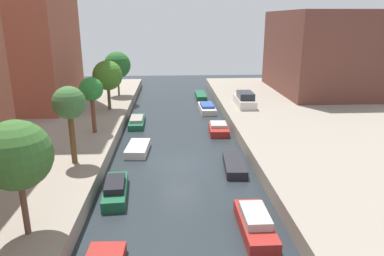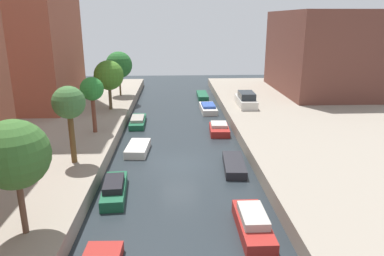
{
  "view_description": "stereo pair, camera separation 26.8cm",
  "coord_description": "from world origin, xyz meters",
  "px_view_note": "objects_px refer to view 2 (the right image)",
  "views": [
    {
      "loc": [
        -0.54,
        -23.7,
        9.87
      ],
      "look_at": [
        1.02,
        2.27,
        1.98
      ],
      "focal_mm": 33.68,
      "sensor_mm": 36.0,
      "label": 1
    },
    {
      "loc": [
        -0.27,
        -23.71,
        9.87
      ],
      "look_at": [
        1.02,
        2.27,
        1.98
      ],
      "focal_mm": 33.68,
      "sensor_mm": 36.0,
      "label": 2
    }
  ],
  "objects_px": {
    "street_tree_1": "(14,155)",
    "moored_boat_left_3": "(138,148)",
    "street_tree_2": "(69,104)",
    "moored_boat_right_3": "(219,129)",
    "street_tree_3": "(92,90)",
    "moored_boat_right_2": "(234,165)",
    "moored_boat_right_1": "(253,224)",
    "street_tree_5": "(119,65)",
    "moored_boat_left_2": "(114,189)",
    "moored_boat_right_4": "(208,108)",
    "moored_boat_right_5": "(202,96)",
    "moored_boat_left_4": "(138,121)",
    "parked_car": "(246,100)",
    "street_tree_4": "(109,75)",
    "low_block_right": "(321,52)"
  },
  "relations": [
    {
      "from": "street_tree_5",
      "to": "moored_boat_left_2",
      "type": "distance_m",
      "value": 24.7
    },
    {
      "from": "street_tree_1",
      "to": "street_tree_3",
      "type": "height_order",
      "value": "street_tree_1"
    },
    {
      "from": "street_tree_1",
      "to": "moored_boat_right_3",
      "type": "relative_size",
      "value": 1.55
    },
    {
      "from": "street_tree_3",
      "to": "street_tree_5",
      "type": "distance_m",
      "value": 14.83
    },
    {
      "from": "parked_car",
      "to": "moored_boat_left_4",
      "type": "xyz_separation_m",
      "value": [
        -11.19,
        -3.13,
        -1.3
      ]
    },
    {
      "from": "low_block_right",
      "to": "moored_boat_right_4",
      "type": "distance_m",
      "value": 16.63
    },
    {
      "from": "street_tree_1",
      "to": "street_tree_4",
      "type": "relative_size",
      "value": 1.02
    },
    {
      "from": "street_tree_5",
      "to": "moored_boat_right_4",
      "type": "relative_size",
      "value": 1.14
    },
    {
      "from": "street_tree_2",
      "to": "moored_boat_right_3",
      "type": "distance_m",
      "value": 14.43
    },
    {
      "from": "moored_boat_left_2",
      "to": "street_tree_1",
      "type": "bearing_deg",
      "value": -119.73
    },
    {
      "from": "moored_boat_left_4",
      "to": "street_tree_2",
      "type": "bearing_deg",
      "value": -103.75
    },
    {
      "from": "street_tree_3",
      "to": "street_tree_5",
      "type": "relative_size",
      "value": 0.86
    },
    {
      "from": "street_tree_2",
      "to": "street_tree_3",
      "type": "relative_size",
      "value": 1.1
    },
    {
      "from": "street_tree_4",
      "to": "street_tree_5",
      "type": "height_order",
      "value": "street_tree_5"
    },
    {
      "from": "street_tree_3",
      "to": "moored_boat_right_5",
      "type": "distance_m",
      "value": 20.64
    },
    {
      "from": "street_tree_4",
      "to": "moored_boat_right_1",
      "type": "height_order",
      "value": "street_tree_4"
    },
    {
      "from": "moored_boat_left_4",
      "to": "moored_boat_right_4",
      "type": "bearing_deg",
      "value": 33.7
    },
    {
      "from": "street_tree_1",
      "to": "moored_boat_right_2",
      "type": "distance_m",
      "value": 14.33
    },
    {
      "from": "street_tree_4",
      "to": "moored_boat_right_1",
      "type": "xyz_separation_m",
      "value": [
        10.2,
        -21.25,
        -4.02
      ]
    },
    {
      "from": "moored_boat_right_3",
      "to": "moored_boat_right_4",
      "type": "height_order",
      "value": "moored_boat_right_4"
    },
    {
      "from": "street_tree_4",
      "to": "moored_boat_left_2",
      "type": "bearing_deg",
      "value": -80.18
    },
    {
      "from": "street_tree_1",
      "to": "street_tree_2",
      "type": "distance_m",
      "value": 8.04
    },
    {
      "from": "moored_boat_right_1",
      "to": "moored_boat_right_4",
      "type": "relative_size",
      "value": 0.9
    },
    {
      "from": "street_tree_1",
      "to": "moored_boat_left_3",
      "type": "xyz_separation_m",
      "value": [
        3.65,
        12.3,
        -4.3
      ]
    },
    {
      "from": "moored_boat_left_2",
      "to": "moored_boat_right_5",
      "type": "bearing_deg",
      "value": 74.95
    },
    {
      "from": "parked_car",
      "to": "moored_boat_right_4",
      "type": "distance_m",
      "value": 4.42
    },
    {
      "from": "moored_boat_left_4",
      "to": "street_tree_4",
      "type": "bearing_deg",
      "value": 141.84
    },
    {
      "from": "low_block_right",
      "to": "street_tree_1",
      "type": "height_order",
      "value": "low_block_right"
    },
    {
      "from": "moored_boat_right_3",
      "to": "moored_boat_right_4",
      "type": "bearing_deg",
      "value": 91.88
    },
    {
      "from": "moored_boat_right_4",
      "to": "moored_boat_left_3",
      "type": "bearing_deg",
      "value": -117.75
    },
    {
      "from": "moored_boat_right_4",
      "to": "moored_boat_right_5",
      "type": "bearing_deg",
      "value": 90.71
    },
    {
      "from": "street_tree_2",
      "to": "moored_boat_left_4",
      "type": "xyz_separation_m",
      "value": [
        2.92,
        11.93,
        -4.51
      ]
    },
    {
      "from": "street_tree_5",
      "to": "moored_boat_left_2",
      "type": "relative_size",
      "value": 1.25
    },
    {
      "from": "moored_boat_left_2",
      "to": "moored_boat_right_1",
      "type": "height_order",
      "value": "moored_boat_right_1"
    },
    {
      "from": "street_tree_3",
      "to": "moored_boat_right_2",
      "type": "bearing_deg",
      "value": -28.81
    },
    {
      "from": "street_tree_1",
      "to": "street_tree_2",
      "type": "bearing_deg",
      "value": 90.0
    },
    {
      "from": "street_tree_5",
      "to": "moored_boat_left_4",
      "type": "relative_size",
      "value": 1.15
    },
    {
      "from": "street_tree_2",
      "to": "moored_boat_right_1",
      "type": "xyz_separation_m",
      "value": [
        10.2,
        -7.02,
        -4.39
      ]
    },
    {
      "from": "low_block_right",
      "to": "moored_boat_right_2",
      "type": "height_order",
      "value": "low_block_right"
    },
    {
      "from": "low_block_right",
      "to": "moored_boat_right_3",
      "type": "xyz_separation_m",
      "value": [
        -14.28,
        -13.84,
        -5.55
      ]
    },
    {
      "from": "low_block_right",
      "to": "moored_boat_right_4",
      "type": "bearing_deg",
      "value": -158.13
    },
    {
      "from": "street_tree_3",
      "to": "moored_boat_right_3",
      "type": "relative_size",
      "value": 1.39
    },
    {
      "from": "parked_car",
      "to": "moored_boat_left_3",
      "type": "bearing_deg",
      "value": -134.11
    },
    {
      "from": "street_tree_3",
      "to": "moored_boat_right_2",
      "type": "relative_size",
      "value": 1.12
    },
    {
      "from": "moored_boat_left_4",
      "to": "moored_boat_right_3",
      "type": "distance_m",
      "value": 8.2
    },
    {
      "from": "street_tree_2",
      "to": "parked_car",
      "type": "xyz_separation_m",
      "value": [
        14.11,
        15.06,
        -3.2
      ]
    },
    {
      "from": "low_block_right",
      "to": "moored_boat_right_3",
      "type": "distance_m",
      "value": 20.65
    },
    {
      "from": "moored_boat_left_3",
      "to": "moored_boat_right_4",
      "type": "height_order",
      "value": "moored_boat_right_4"
    },
    {
      "from": "parked_car",
      "to": "moored_boat_right_4",
      "type": "height_order",
      "value": "parked_car"
    },
    {
      "from": "street_tree_3",
      "to": "moored_boat_right_4",
      "type": "distance_m",
      "value": 15.13
    }
  ]
}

